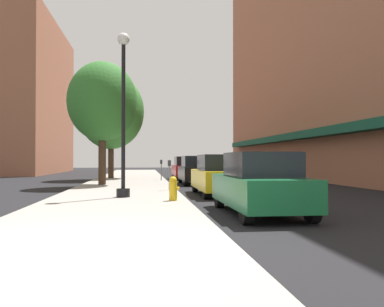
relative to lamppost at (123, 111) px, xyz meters
name	(u,v)px	position (x,y,z in m)	size (l,w,h in m)	color
ground_plane	(194,183)	(3.80, 9.94, -3.20)	(90.00, 90.00, 0.00)	black
sidewalk_slab	(129,182)	(-0.20, 10.94, -3.14)	(4.80, 50.00, 0.12)	gray
building_right_brick	(331,29)	(14.79, 13.94, 8.07)	(6.80, 40.00, 22.60)	#9E6047
building_far_background	(29,99)	(-11.21, 28.94, 4.55)	(6.80, 18.00, 15.55)	#9E6047
lamppost	(123,111)	(0.00, 0.00, 0.00)	(0.48, 0.48, 5.90)	black
fire_hydrant	(173,188)	(1.69, -1.39, -2.68)	(0.33, 0.26, 0.79)	gold
parking_meter_near	(161,167)	(1.85, 11.03, -2.25)	(0.14, 0.09, 1.31)	slate
parking_meter_far	(169,171)	(1.85, 3.01, -2.25)	(0.14, 0.09, 1.31)	slate
tree_near	(111,112)	(-1.58, 14.42, 1.67)	(4.69, 4.69, 7.46)	#422D1E
tree_mid	(102,102)	(-1.46, 7.14, 1.33)	(3.68, 3.68, 6.55)	#422D1E
car_green	(260,184)	(3.80, -4.10, -2.39)	(1.80, 4.30, 1.66)	black
car_yellow	(219,175)	(3.80, 1.60, -2.39)	(1.80, 4.30, 1.66)	black
car_black	(196,170)	(3.80, 8.72, -2.39)	(1.80, 4.30, 1.66)	black
car_red	(186,168)	(3.80, 14.44, -2.39)	(1.80, 4.30, 1.66)	black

